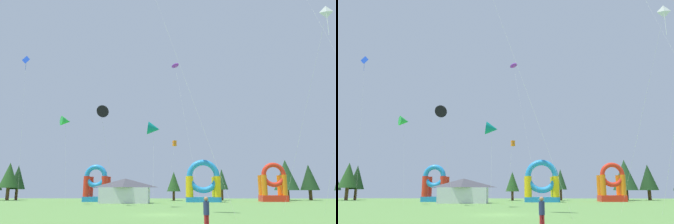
% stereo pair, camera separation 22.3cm
% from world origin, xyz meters
% --- Properties ---
extents(ground_plane, '(120.00, 120.00, 0.00)m').
position_xyz_m(ground_plane, '(0.00, 0.00, 0.00)').
color(ground_plane, '#5B8C42').
extents(kite_green_delta, '(2.60, 3.23, 13.62)m').
position_xyz_m(kite_green_delta, '(-16.58, 21.48, 12.80)').
color(kite_green_delta, green).
rests_on(kite_green_delta, ground_plane).
extents(kite_purple_parafoil, '(4.77, 8.74, 25.06)m').
position_xyz_m(kite_purple_parafoil, '(0.83, 28.60, 24.63)').
color(kite_purple_parafoil, purple).
rests_on(kite_purple_parafoil, ground_plane).
extents(kite_teal_delta, '(1.88, 3.62, 10.93)m').
position_xyz_m(kite_teal_delta, '(-1.86, 12.91, 9.97)').
color(kite_teal_delta, '#0C7F7A').
rests_on(kite_teal_delta, ground_plane).
extents(kite_blue_diamond, '(3.08, 4.02, 23.49)m').
position_xyz_m(kite_blue_diamond, '(-23.64, 20.96, 22.74)').
color(kite_blue_diamond, blue).
rests_on(kite_blue_diamond, ground_plane).
extents(kite_orange_box, '(1.70, 1.14, 10.54)m').
position_xyz_m(kite_orange_box, '(0.65, 28.04, 10.04)').
color(kite_orange_box, orange).
rests_on(kite_orange_box, ground_plane).
extents(kite_black_delta, '(3.58, 2.57, 14.17)m').
position_xyz_m(kite_black_delta, '(-10.01, 17.40, 13.22)').
color(kite_black_delta, black).
rests_on(kite_black_delta, ground_plane).
extents(kite_white_diamond, '(4.18, 5.99, 19.01)m').
position_xyz_m(kite_white_diamond, '(15.47, -1.18, 18.29)').
color(kite_white_diamond, white).
rests_on(kite_white_diamond, ground_plane).
extents(person_left_edge, '(0.43, 0.43, 1.77)m').
position_xyz_m(person_left_edge, '(2.82, -12.82, 1.05)').
color(person_left_edge, '#B21E26').
rests_on(person_left_edge, ground_plane).
extents(inflatable_orange_dome, '(6.22, 4.62, 7.52)m').
position_xyz_m(inflatable_orange_dome, '(5.75, 32.48, 2.83)').
color(inflatable_orange_dome, '#268CD8').
rests_on(inflatable_orange_dome, ground_plane).
extents(inflatable_yellow_castle, '(4.73, 3.80, 7.16)m').
position_xyz_m(inflatable_yellow_castle, '(19.08, 35.04, 2.70)').
color(inflatable_yellow_castle, red).
rests_on(inflatable_yellow_castle, ground_plane).
extents(inflatable_blue_arch, '(4.49, 4.06, 6.77)m').
position_xyz_m(inflatable_blue_arch, '(-14.08, 33.73, 2.63)').
color(inflatable_blue_arch, '#268CD8').
rests_on(inflatable_blue_arch, ground_plane).
extents(festival_tent, '(7.95, 4.15, 3.99)m').
position_xyz_m(festival_tent, '(-7.55, 26.48, 2.00)').
color(festival_tent, silver).
rests_on(festival_tent, ground_plane).
extents(tree_row_1, '(3.91, 3.91, 7.90)m').
position_xyz_m(tree_row_1, '(-34.80, 41.47, 5.19)').
color(tree_row_1, '#4C331E').
rests_on(tree_row_1, ground_plane).
extents(tree_row_2, '(3.30, 3.30, 7.47)m').
position_xyz_m(tree_row_2, '(-34.05, 43.90, 4.82)').
color(tree_row_2, '#4C331E').
rests_on(tree_row_2, ground_plane).
extents(tree_row_3, '(2.81, 2.81, 5.85)m').
position_xyz_m(tree_row_3, '(0.28, 40.93, 3.80)').
color(tree_row_3, '#4C331E').
rests_on(tree_row_3, ground_plane).
extents(tree_row_4, '(2.66, 2.66, 6.49)m').
position_xyz_m(tree_row_4, '(10.46, 42.89, 4.30)').
color(tree_row_4, '#4C331E').
rests_on(tree_row_4, ground_plane).
extents(tree_row_5, '(5.20, 5.20, 8.55)m').
position_xyz_m(tree_row_5, '(24.44, 44.32, 5.27)').
color(tree_row_5, '#4C331E').
rests_on(tree_row_5, ground_plane).
extents(tree_row_6, '(3.94, 3.94, 7.53)m').
position_xyz_m(tree_row_6, '(29.42, 44.49, 4.77)').
color(tree_row_6, '#4C331E').
rests_on(tree_row_6, ground_plane).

